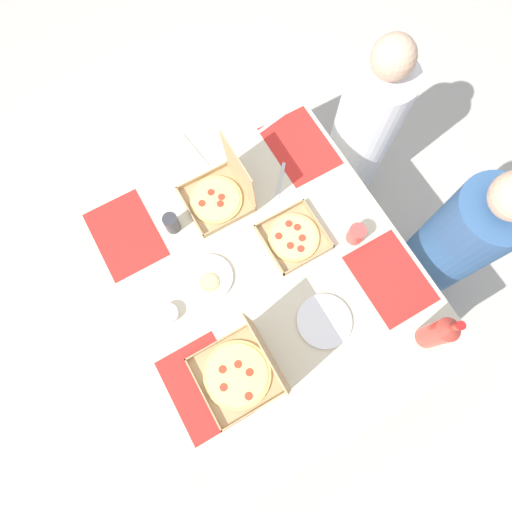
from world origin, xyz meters
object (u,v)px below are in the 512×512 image
Objects in this scene: diner_right_seat at (448,248)px; pizza_box_corner_right at (244,370)px; soda_bottle at (439,333)px; cup_red at (172,223)px; condiment_bowl at (169,314)px; plate_far_right at (209,278)px; diner_left_seat at (362,135)px; cup_spare at (356,234)px; pizza_box_edge_far at (294,237)px; plate_middle at (324,321)px; pizza_box_corner_left at (221,193)px.

pizza_box_corner_right is at bearing -88.77° from diner_right_seat.
cup_red is at bearing -144.16° from soda_bottle.
soda_bottle is at bearing 55.19° from condiment_bowl.
pizza_box_corner_right is 1.68× the size of plate_far_right.
cup_red reaches higher than plate_far_right.
diner_left_seat reaches higher than soda_bottle.
diner_left_seat reaches higher than condiment_bowl.
plate_far_right is 0.65m from cup_spare.
pizza_box_edge_far is at bearing 129.69° from pizza_box_corner_right.
plate_middle is at bearing -12.04° from pizza_box_edge_far.
soda_bottle is (0.66, 0.65, 0.12)m from plate_far_right.
cup_spare is at bearing -117.36° from diner_right_seat.
cup_red is at bearing 177.48° from pizza_box_corner_right.
diner_left_seat is (-0.51, 0.44, -0.27)m from cup_spare.
cup_spare is (0.15, 0.64, 0.03)m from plate_far_right.
pizza_box_edge_far is at bearing 86.88° from plate_far_right.
pizza_box_corner_left is at bearing -86.37° from diner_left_seat.
condiment_bowl is 0.07× the size of diner_left_seat.
plate_far_right is at bearing -140.72° from plate_middle.
plate_middle is at bearing 39.28° from plate_far_right.
pizza_box_edge_far is at bearing 93.03° from condiment_bowl.
diner_left_seat is (-0.07, 1.11, -0.27)m from cup_red.
pizza_box_corner_right reaches higher than pizza_box_corner_left.
soda_bottle is 1.16m from cup_red.
soda_bottle is at bearing 21.30° from pizza_box_edge_far.
soda_bottle is at bearing -22.93° from diner_left_seat.
pizza_box_corner_left is 3.00× the size of cup_red.
pizza_box_corner_left reaches higher than cup_spare.
diner_right_seat is at bearing 51.39° from pizza_box_corner_left.
diner_left_seat is 0.74m from diner_right_seat.
plate_far_right is 0.29m from cup_red.
diner_right_seat reaches higher than diner_left_seat.
cup_red is (-0.28, -0.03, 0.04)m from plate_far_right.
cup_spare is at bearing 110.13° from pizza_box_corner_right.
cup_red is at bearing -125.29° from pizza_box_edge_far.
diner_left_seat is (-1.01, 0.43, -0.35)m from soda_bottle.
plate_far_right is at bearing 171.86° from pizza_box_corner_right.
diner_left_seat is at bearing 123.83° from pizza_box_corner_right.
plate_middle is 0.64m from condiment_bowl.
plate_far_right is 2.53× the size of condiment_bowl.
diner_left_seat reaches higher than plate_far_right.
pizza_box_corner_right is 1.34× the size of pizza_box_edge_far.
cup_red is 1.26× the size of condiment_bowl.
cup_spare is at bearing 42.23° from pizza_box_corner_left.
pizza_box_corner_right is at bearing -50.31° from pizza_box_edge_far.
pizza_box_corner_left is at bearing -155.99° from soda_bottle.
soda_bottle is (0.26, 0.33, 0.12)m from plate_middle.
diner_left_seat reaches higher than pizza_box_edge_far.
cup_spare is 0.79m from cup_red.
pizza_box_corner_left is 0.25× the size of diner_right_seat.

